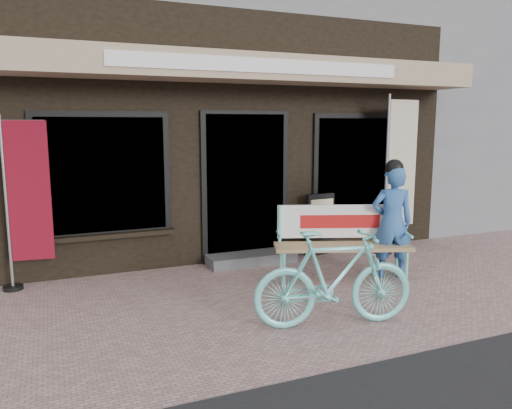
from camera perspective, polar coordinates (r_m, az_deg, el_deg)
name	(u,v)px	position (r m, az deg, el deg)	size (l,w,h in m)	color
ground	(309,302)	(5.83, 6.08, -11.06)	(70.00, 70.00, 0.00)	#A6837F
storefront	(189,73)	(10.15, -7.61, 14.66)	(7.00, 6.77, 6.00)	black
neighbor_right_near	(490,94)	(15.19, 25.20, 11.32)	(10.00, 7.00, 5.60)	slate
bench	(341,236)	(6.64, 9.73, -3.57)	(1.81, 1.02, 0.95)	#72E0DA
person	(392,220)	(6.76, 15.29, -1.73)	(0.63, 0.52, 1.57)	#3161A9
bicycle	(334,279)	(5.07, 8.92, -8.36)	(0.46, 1.64, 0.98)	#72E0DA
nobori_red	(26,201)	(6.62, -24.82, 0.40)	(0.63, 0.26, 2.13)	gray
nobori_cream	(399,172)	(8.10, 15.99, 3.58)	(0.72, 0.29, 2.46)	gray
menu_stand	(320,224)	(7.77, 7.30, -2.17)	(0.48, 0.15, 0.96)	black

